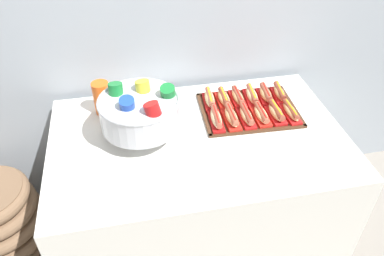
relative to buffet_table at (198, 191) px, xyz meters
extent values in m
plane|color=gray|center=(0.00, 0.00, -0.42)|extent=(10.00, 10.00, 0.00)
cube|color=white|center=(0.00, 0.00, 0.00)|extent=(1.38, 0.87, 0.76)
cylinder|color=black|center=(-0.56, 0.31, -0.40)|extent=(0.05, 0.05, 0.04)
cylinder|color=black|center=(0.56, 0.31, -0.40)|extent=(0.05, 0.05, 0.04)
torus|color=brown|center=(-1.10, 0.19, -0.37)|extent=(0.50, 0.50, 0.08)
torus|color=brown|center=(-1.10, 0.19, -0.28)|extent=(0.53, 0.53, 0.08)
cube|color=#472B19|center=(0.29, 0.14, 0.38)|extent=(0.49, 0.38, 0.01)
cube|color=#472B19|center=(0.29, -0.03, 0.39)|extent=(0.48, 0.04, 0.01)
cube|color=#472B19|center=(0.30, 0.32, 0.39)|extent=(0.48, 0.04, 0.01)
cube|color=#472B19|center=(0.06, 0.15, 0.39)|extent=(0.03, 0.36, 0.01)
cube|color=#472B19|center=(0.52, 0.14, 0.39)|extent=(0.03, 0.36, 0.01)
cube|color=#B21414|center=(0.10, 0.07, 0.39)|extent=(0.07, 0.18, 0.02)
ellipsoid|color=beige|center=(0.10, 0.07, 0.42)|extent=(0.06, 0.17, 0.04)
cylinder|color=#9E4C38|center=(0.10, 0.07, 0.43)|extent=(0.04, 0.17, 0.03)
cylinder|color=red|center=(0.10, 0.07, 0.44)|extent=(0.02, 0.14, 0.01)
cube|color=red|center=(0.18, 0.07, 0.39)|extent=(0.06, 0.18, 0.02)
ellipsoid|color=#E0BC7F|center=(0.18, 0.07, 0.42)|extent=(0.05, 0.16, 0.04)
cylinder|color=#A8563D|center=(0.18, 0.07, 0.43)|extent=(0.03, 0.16, 0.03)
cylinder|color=red|center=(0.18, 0.07, 0.45)|extent=(0.01, 0.14, 0.01)
cube|color=red|center=(0.25, 0.06, 0.39)|extent=(0.06, 0.17, 0.02)
ellipsoid|color=beige|center=(0.25, 0.06, 0.42)|extent=(0.05, 0.16, 0.04)
cylinder|color=#9E4C38|center=(0.25, 0.06, 0.43)|extent=(0.03, 0.16, 0.03)
cylinder|color=red|center=(0.25, 0.06, 0.44)|extent=(0.01, 0.14, 0.01)
cube|color=red|center=(0.33, 0.06, 0.39)|extent=(0.07, 0.17, 0.02)
ellipsoid|color=#E0BC7F|center=(0.33, 0.06, 0.41)|extent=(0.05, 0.15, 0.04)
cylinder|color=#A8563D|center=(0.33, 0.06, 0.43)|extent=(0.03, 0.15, 0.03)
cylinder|color=red|center=(0.33, 0.06, 0.44)|extent=(0.01, 0.13, 0.01)
cube|color=red|center=(0.40, 0.06, 0.39)|extent=(0.07, 0.16, 0.02)
ellipsoid|color=#E0BC7F|center=(0.40, 0.06, 0.42)|extent=(0.05, 0.15, 0.04)
cylinder|color=brown|center=(0.40, 0.06, 0.43)|extent=(0.03, 0.15, 0.03)
cylinder|color=yellow|center=(0.40, 0.06, 0.45)|extent=(0.01, 0.13, 0.01)
cube|color=red|center=(0.48, 0.05, 0.39)|extent=(0.06, 0.17, 0.02)
ellipsoid|color=tan|center=(0.48, 0.05, 0.42)|extent=(0.05, 0.16, 0.04)
cylinder|color=brown|center=(0.48, 0.05, 0.43)|extent=(0.03, 0.15, 0.03)
cylinder|color=yellow|center=(0.48, 0.05, 0.44)|extent=(0.01, 0.13, 0.01)
cube|color=#B21414|center=(0.11, 0.23, 0.39)|extent=(0.07, 0.17, 0.02)
ellipsoid|color=#E0BC7F|center=(0.11, 0.23, 0.42)|extent=(0.06, 0.15, 0.04)
cylinder|color=#A8563D|center=(0.11, 0.23, 0.43)|extent=(0.04, 0.15, 0.03)
cylinder|color=yellow|center=(0.11, 0.23, 0.44)|extent=(0.02, 0.13, 0.01)
cube|color=red|center=(0.18, 0.23, 0.39)|extent=(0.07, 0.16, 0.02)
ellipsoid|color=tan|center=(0.18, 0.23, 0.42)|extent=(0.06, 0.15, 0.04)
cylinder|color=brown|center=(0.18, 0.23, 0.43)|extent=(0.03, 0.14, 0.03)
cylinder|color=yellow|center=(0.18, 0.23, 0.44)|extent=(0.01, 0.12, 0.01)
cube|color=red|center=(0.26, 0.23, 0.39)|extent=(0.06, 0.17, 0.02)
ellipsoid|color=tan|center=(0.26, 0.23, 0.41)|extent=(0.05, 0.16, 0.04)
cylinder|color=#9E4C38|center=(0.26, 0.23, 0.42)|extent=(0.03, 0.15, 0.03)
cylinder|color=red|center=(0.26, 0.23, 0.44)|extent=(0.01, 0.13, 0.01)
cube|color=red|center=(0.33, 0.23, 0.39)|extent=(0.08, 0.17, 0.02)
ellipsoid|color=beige|center=(0.33, 0.23, 0.42)|extent=(0.06, 0.16, 0.04)
cylinder|color=#A8563D|center=(0.33, 0.23, 0.43)|extent=(0.04, 0.16, 0.03)
cylinder|color=yellow|center=(0.33, 0.23, 0.44)|extent=(0.02, 0.13, 0.01)
cube|color=#B21414|center=(0.41, 0.22, 0.39)|extent=(0.08, 0.17, 0.02)
ellipsoid|color=tan|center=(0.41, 0.22, 0.42)|extent=(0.06, 0.15, 0.04)
cylinder|color=#9E4C38|center=(0.41, 0.22, 0.43)|extent=(0.04, 0.15, 0.03)
cylinder|color=red|center=(0.41, 0.22, 0.44)|extent=(0.02, 0.13, 0.01)
cube|color=red|center=(0.48, 0.22, 0.39)|extent=(0.08, 0.17, 0.02)
ellipsoid|color=tan|center=(0.48, 0.22, 0.42)|extent=(0.06, 0.16, 0.04)
cylinder|color=brown|center=(0.48, 0.22, 0.43)|extent=(0.04, 0.15, 0.03)
cylinder|color=yellow|center=(0.48, 0.22, 0.44)|extent=(0.02, 0.13, 0.01)
cylinder|color=silver|center=(-0.26, 0.05, 0.39)|extent=(0.19, 0.19, 0.02)
cone|color=silver|center=(-0.26, 0.05, 0.42)|extent=(0.07, 0.07, 0.06)
cylinder|color=silver|center=(-0.26, 0.05, 0.52)|extent=(0.36, 0.36, 0.13)
torus|color=silver|center=(-0.26, 0.05, 0.58)|extent=(0.37, 0.37, 0.02)
cylinder|color=#197A33|center=(-0.12, 0.07, 0.57)|extent=(0.10, 0.12, 0.14)
cylinder|color=yellow|center=(-0.23, 0.13, 0.57)|extent=(0.08, 0.09, 0.14)
cylinder|color=#197A33|center=(-0.35, 0.13, 0.57)|extent=(0.09, 0.11, 0.13)
cylinder|color=#1E47B2|center=(-0.31, 0.01, 0.57)|extent=(0.09, 0.12, 0.14)
cylinder|color=red|center=(-0.20, -0.06, 0.57)|extent=(0.12, 0.12, 0.14)
cylinder|color=#EA5B19|center=(-0.43, 0.28, 0.44)|extent=(0.08, 0.08, 0.13)
cylinder|color=#EA5B19|center=(-0.43, 0.28, 0.46)|extent=(0.08, 0.08, 0.13)
cylinder|color=#EA5B19|center=(-0.43, 0.28, 0.49)|extent=(0.08, 0.08, 0.13)
camera|label=1|loc=(-0.30, -1.34, 1.52)|focal=35.65mm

